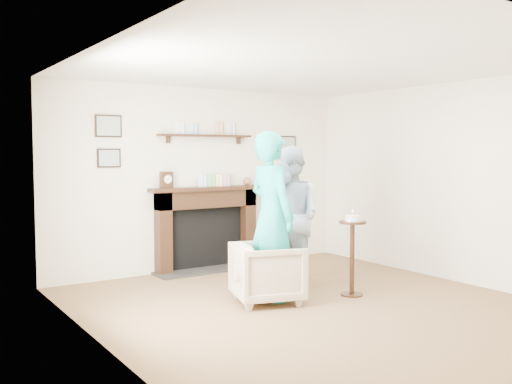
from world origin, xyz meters
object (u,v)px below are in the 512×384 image
armchair (267,302)px  woman (271,299)px  pedestal_table (352,243)px  man (290,288)px

armchair → woman: (0.12, 0.09, 0.00)m
armchair → woman: bearing=-34.1°
pedestal_table → man: bearing=118.0°
armchair → man: 0.72m
woman → man: bearing=-58.0°
armchair → man: man is taller
armchair → pedestal_table: (0.96, -0.29, 0.60)m
woman → pedestal_table: bearing=-114.2°
armchair → woman: 0.15m
armchair → pedestal_table: 1.17m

